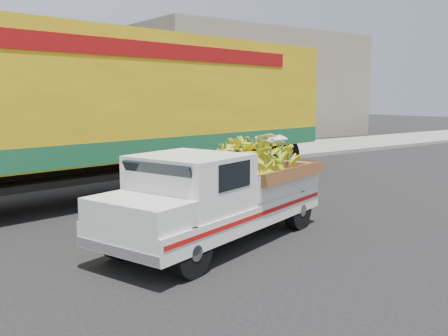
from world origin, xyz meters
TOP-DOWN VIEW (x-y plane):
  - ground at (0.00, 0.00)m, footprint 100.00×100.00m
  - curb at (0.00, 7.04)m, footprint 60.00×0.25m
  - sidewalk at (0.00, 9.14)m, footprint 60.00×4.00m
  - building_right at (14.00, 16.04)m, footprint 14.00×6.00m
  - pickup_truck at (0.01, 0.02)m, footprint 4.55×2.76m
  - semi_trailer at (0.62, 4.59)m, footprint 12.06×4.24m

SIDE VIEW (x-z plane):
  - ground at x=0.00m, z-range 0.00..0.00m
  - sidewalk at x=0.00m, z-range 0.00..0.14m
  - curb at x=0.00m, z-range 0.00..0.15m
  - pickup_truck at x=0.01m, z-range 0.06..1.56m
  - semi_trailer at x=0.62m, z-range 0.22..4.02m
  - building_right at x=14.00m, z-range 0.00..6.00m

